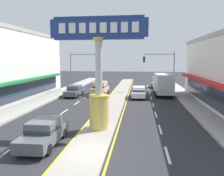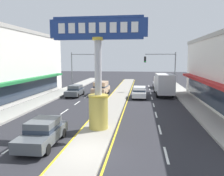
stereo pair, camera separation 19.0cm
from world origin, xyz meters
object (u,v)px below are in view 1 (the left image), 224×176
district_sign (99,79)px  traffic_light_right_side (162,65)px  sedan_mid_left_lane (44,132)px  sedan_near_left_lane (139,92)px  suv_far_left_oncoming (100,88)px  box_truck_far_right_lane (163,84)px  traffic_light_left_side (81,65)px  sedan_near_right_lane (74,91)px  sedan_kerb_right (158,84)px

district_sign → traffic_light_right_side: bearing=72.1°
sedan_mid_left_lane → district_sign: bearing=48.2°
sedan_mid_left_lane → sedan_near_left_lane: bearing=71.8°
suv_far_left_oncoming → box_truck_far_right_lane: bearing=2.5°
traffic_light_right_side → traffic_light_left_side: bearing=-177.1°
district_sign → traffic_light_right_side: 20.78m
traffic_light_right_side → sedan_mid_left_lane: size_ratio=1.43×
sedan_near_right_lane → sedan_kerb_right: (12.21, 10.58, 0.00)m
sedan_near_right_lane → sedan_mid_left_lane: size_ratio=0.99×
box_truck_far_right_lane → sedan_mid_left_lane: (-8.96, -19.46, -0.91)m
district_sign → sedan_kerb_right: district_sign is taller
sedan_near_right_lane → box_truck_far_right_lane: 12.49m
sedan_near_left_lane → sedan_mid_left_lane: bearing=-108.2°
sedan_near_left_lane → suv_far_left_oncoming: bearing=160.5°
traffic_light_right_side → sedan_near_left_lane: 7.66m
district_sign → traffic_light_left_side: 20.17m
sedan_mid_left_lane → sedan_kerb_right: size_ratio=1.00×
sedan_mid_left_lane → traffic_light_right_side: bearing=68.1°
traffic_light_left_side → traffic_light_right_side: same height
sedan_near_right_lane → district_sign: bearing=-66.6°
sedan_mid_left_lane → suv_far_left_oncoming: suv_far_left_oncoming is taller
district_sign → box_truck_far_right_lane: (6.15, 16.32, -2.04)m
traffic_light_left_side → sedan_near_left_lane: bearing=-29.4°
sedan_near_right_lane → sedan_mid_left_lane: 17.54m
box_truck_far_right_lane → sedan_near_left_lane: (-3.35, -2.37, -0.91)m
sedan_mid_left_lane → suv_far_left_oncoming: 19.07m
box_truck_far_right_lane → sedan_mid_left_lane: 21.44m
sedan_mid_left_lane → sedan_kerb_right: 29.20m
traffic_light_left_side → sedan_near_right_lane: 6.11m
traffic_light_right_side → sedan_kerb_right: (-0.28, 4.91, -3.46)m
district_sign → suv_far_left_oncoming: bearing=100.0°
sedan_near_right_lane → traffic_light_right_side: bearing=24.4°
sedan_near_right_lane → suv_far_left_oncoming: 3.79m
traffic_light_right_side → sedan_kerb_right: bearing=93.3°
district_sign → sedan_near_left_lane: (2.80, 13.95, -2.94)m
traffic_light_right_side → sedan_mid_left_lane: bearing=-111.9°
traffic_light_right_side → sedan_kerb_right: 6.01m
district_sign → box_truck_far_right_lane: size_ratio=1.14×
sedan_kerb_right → sedan_near_left_lane: bearing=-107.1°
sedan_near_right_lane → sedan_near_left_lane: bearing=-0.9°
district_sign → traffic_light_right_side: size_ratio=1.28×
traffic_light_right_side → suv_far_left_oncoming: traffic_light_right_side is taller
traffic_light_right_side → sedan_mid_left_lane: (-9.19, -22.90, -3.46)m
traffic_light_right_side → box_truck_far_right_lane: traffic_light_right_side is taller
box_truck_far_right_lane → sedan_near_left_lane: 4.21m
traffic_light_right_side → sedan_near_right_lane: traffic_light_right_side is taller
sedan_near_left_lane → sedan_mid_left_lane: size_ratio=1.00×
district_sign → traffic_light_right_side: district_sign is taller
traffic_light_left_side → sedan_mid_left_lane: traffic_light_left_side is taller
traffic_light_left_side → sedan_kerb_right: (12.49, 5.55, -3.46)m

